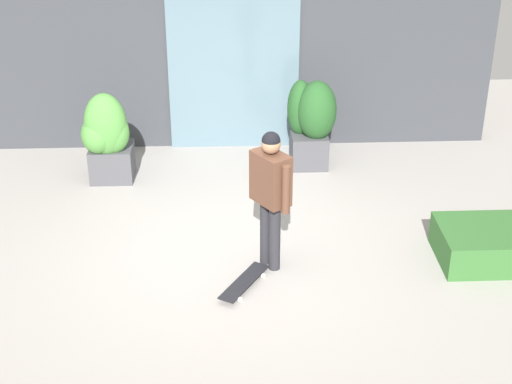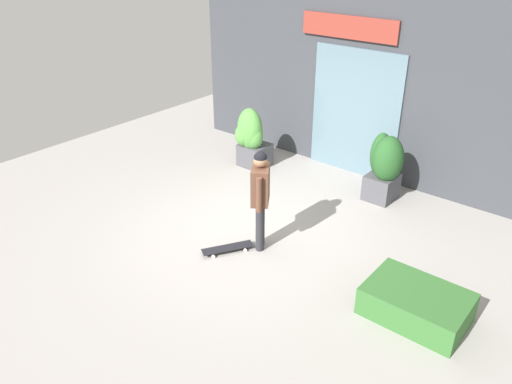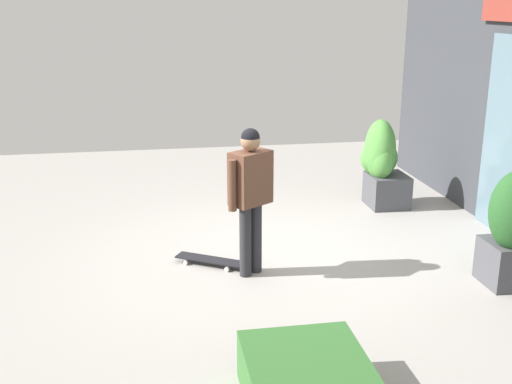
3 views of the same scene
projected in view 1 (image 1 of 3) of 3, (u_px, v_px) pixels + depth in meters
name	position (u px, v px, depth m)	size (l,w,h in m)	color
ground_plane	(236.00, 253.00, 9.08)	(12.00, 12.00, 0.00)	#9E9993
building_facade	(230.00, 25.00, 11.16)	(7.76, 0.31, 3.69)	#383A3F
skateboarder	(271.00, 187.00, 8.39)	(0.46, 0.52, 1.64)	#28282D
skateboard	(244.00, 282.00, 8.42)	(0.58, 0.79, 0.08)	black
planter_box_left	(107.00, 138.00, 10.50)	(0.66, 0.65, 1.29)	#47474C
planter_box_right	(311.00, 120.00, 10.96)	(0.68, 0.67, 1.28)	#47474C
hedge_ledge	(494.00, 244.00, 8.87)	(1.28, 0.90, 0.40)	#33662D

